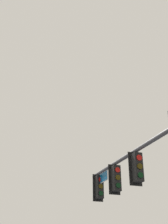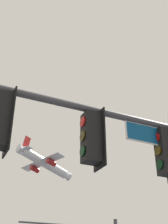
{
  "view_description": "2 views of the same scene",
  "coord_description": "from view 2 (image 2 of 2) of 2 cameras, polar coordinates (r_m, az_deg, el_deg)",
  "views": [
    {
      "loc": [
        -12.4,
        1.14,
        1.41
      ],
      "look_at": [
        -1.81,
        -4.37,
        7.01
      ],
      "focal_mm": 50.0,
      "sensor_mm": 36.0,
      "label": 1
    },
    {
      "loc": [
        -4.57,
        -11.1,
        1.79
      ],
      "look_at": [
        -0.57,
        -4.89,
        5.93
      ],
      "focal_mm": 50.0,
      "sensor_mm": 36.0,
      "label": 2
    }
  ],
  "objects": [
    {
      "name": "airplane",
      "position": [
        130.62,
        -7.14,
        -9.31
      ],
      "size": [
        27.44,
        24.95,
        13.82
      ],
      "color": "silver"
    },
    {
      "name": "signal_pole_near",
      "position": [
        6.14,
        -6.12,
        -4.43
      ],
      "size": [
        6.93,
        1.22,
        5.76
      ],
      "color": "#47474C",
      "rests_on": "ground_plane"
    }
  ]
}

